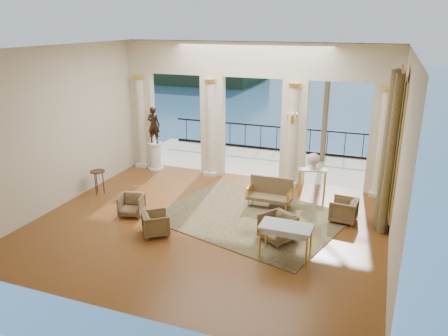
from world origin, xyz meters
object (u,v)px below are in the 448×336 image
at_px(armchair_c, 344,209).
at_px(game_table, 286,229).
at_px(console_table, 313,173).
at_px(side_table, 98,174).
at_px(statue, 154,125).
at_px(pedestal, 155,157).
at_px(armchair_b, 278,226).
at_px(armchair_d, 156,223).
at_px(settee, 270,192).
at_px(armchair_a, 132,204).

distance_m(armchair_c, game_table, 2.64).
xyz_separation_m(console_table, side_table, (-6.20, -2.26, -0.04)).
bearing_deg(statue, side_table, 80.63).
height_order(pedestal, side_table, pedestal).
relative_size(armchair_c, game_table, 0.60).
height_order(armchair_b, armchair_c, armchair_b).
bearing_deg(armchair_c, armchair_b, -34.50).
distance_m(armchair_c, side_table, 7.35).
bearing_deg(side_table, armchair_d, -31.03).
bearing_deg(settee, armchair_b, -69.43).
relative_size(game_table, console_table, 1.25).
distance_m(console_table, side_table, 6.60).
xyz_separation_m(armchair_c, game_table, (-1.03, -2.40, 0.36)).
height_order(armchair_a, console_table, console_table).
height_order(pedestal, statue, statue).
distance_m(settee, pedestal, 5.04).
distance_m(armchair_c, armchair_d, 4.96).
distance_m(armchair_a, armchair_d, 1.44).
bearing_deg(game_table, side_table, 164.74).
bearing_deg(side_table, armchair_c, 4.99).
bearing_deg(armchair_a, armchair_c, 2.29).
xyz_separation_m(armchair_a, armchair_b, (4.13, -0.04, 0.05)).
bearing_deg(armchair_d, settee, -76.11).
bearing_deg(armchair_a, armchair_d, -48.06).
bearing_deg(console_table, settee, -141.00).
bearing_deg(settee, armchair_d, -128.21).
relative_size(armchair_a, armchair_b, 0.87).
bearing_deg(armchair_d, armchair_a, 19.13).
height_order(statue, console_table, statue).
xyz_separation_m(armchair_c, armchair_d, (-4.32, -2.44, -0.02)).
bearing_deg(armchair_d, armchair_c, -97.59).
distance_m(armchair_d, side_table, 3.52).
height_order(settee, game_table, settee).
relative_size(game_table, side_table, 1.56).
distance_m(armchair_d, pedestal, 5.16).
bearing_deg(armchair_d, pedestal, -8.09).
distance_m(armchair_a, settee, 3.93).
distance_m(armchair_b, side_table, 6.03).
relative_size(game_table, statue, 0.89).
bearing_deg(console_table, statue, 161.01).
xyz_separation_m(settee, pedestal, (-4.72, 1.77, 0.06)).
bearing_deg(armchair_a, side_table, 136.57).
distance_m(armchair_b, statue, 6.72).
height_order(pedestal, console_table, pedestal).
xyz_separation_m(statue, side_table, (-0.50, -2.71, -1.00)).
relative_size(armchair_a, console_table, 0.70).
bearing_deg(statue, game_table, 143.43).
relative_size(armchair_b, armchair_d, 1.15).
relative_size(armchair_a, statue, 0.50).
distance_m(armchair_c, statue, 7.24).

